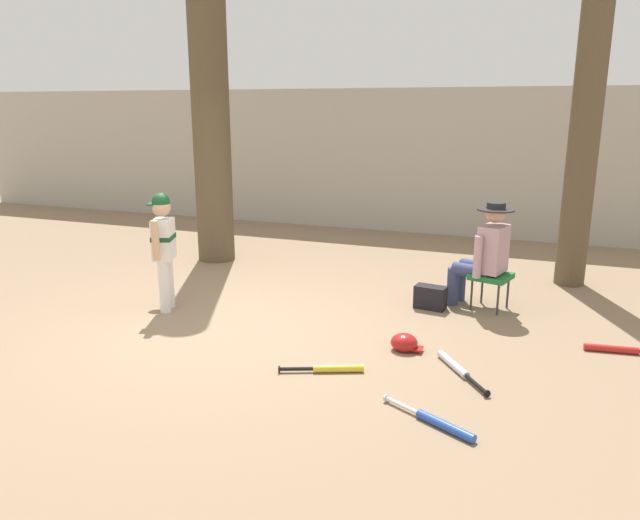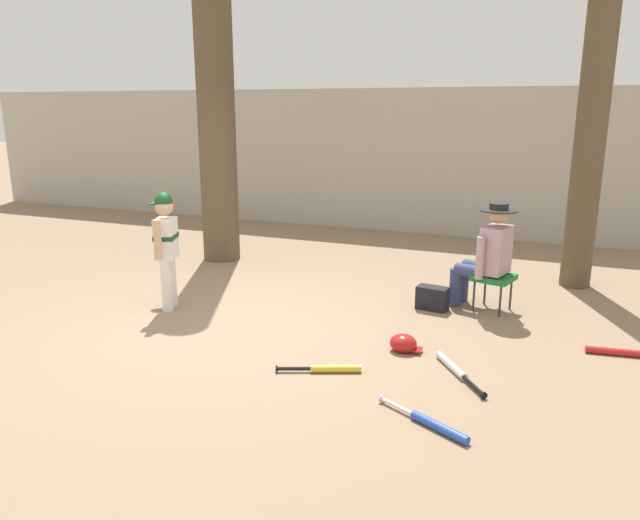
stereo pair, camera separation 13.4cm
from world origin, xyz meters
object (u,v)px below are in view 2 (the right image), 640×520
object	(u,v)px
handbag_beside_stool	(432,298)
bat_red_barrel	(620,352)
batting_helmet_red	(403,344)
bat_yellow_trainer	(329,369)
folding_stool	(494,279)
bat_aluminum_silver	(455,369)
young_ballplayer	(166,243)
bat_blue_youth	(432,424)
tree_near_player	(216,104)
seated_spectator	(487,253)
tree_behind_spectator	(595,91)

from	to	relation	value
handbag_beside_stool	bat_red_barrel	size ratio (longest dim) A/B	0.43
batting_helmet_red	bat_yellow_trainer	bearing A→B (deg)	-124.46
folding_stool	bat_red_barrel	bearing A→B (deg)	-34.62
bat_aluminum_silver	young_ballplayer	bearing A→B (deg)	171.31
handbag_beside_stool	bat_blue_youth	world-z (taller)	handbag_beside_stool
tree_near_player	bat_red_barrel	world-z (taller)	tree_near_player
bat_blue_youth	bat_yellow_trainer	world-z (taller)	same
bat_blue_youth	bat_aluminum_silver	world-z (taller)	same
handbag_beside_stool	bat_red_barrel	distance (m)	1.97
young_ballplayer	bat_aluminum_silver	bearing A→B (deg)	-8.69
seated_spectator	bat_blue_youth	xyz separation A→B (m)	(0.01, -2.78, -0.61)
folding_stool	bat_red_barrel	world-z (taller)	folding_stool
tree_near_player	bat_blue_youth	xyz separation A→B (m)	(3.92, -3.67, -2.19)
bat_red_barrel	batting_helmet_red	size ratio (longest dim) A/B	2.64
young_ballplayer	bat_red_barrel	size ratio (longest dim) A/B	1.65
tree_near_player	seated_spectator	distance (m)	4.31
bat_blue_youth	batting_helmet_red	world-z (taller)	batting_helmet_red
folding_stool	bat_yellow_trainer	world-z (taller)	folding_stool
handbag_beside_stool	batting_helmet_red	xyz separation A→B (m)	(0.00, -1.28, -0.06)
tree_behind_spectator	bat_aluminum_silver	distance (m)	4.04
bat_yellow_trainer	bat_red_barrel	distance (m)	2.68
folding_stool	batting_helmet_red	distance (m)	1.64
handbag_beside_stool	tree_behind_spectator	bearing A→B (deg)	47.34
seated_spectator	bat_red_barrel	size ratio (longest dim) A/B	1.52
tree_near_player	bat_aluminum_silver	world-z (taller)	tree_near_player
tree_behind_spectator	young_ballplayer	size ratio (longest dim) A/B	4.07
handbag_beside_stool	bat_aluminum_silver	xyz separation A→B (m)	(0.52, -1.56, -0.10)
seated_spectator	bat_aluminum_silver	size ratio (longest dim) A/B	1.71
batting_helmet_red	folding_stool	bearing A→B (deg)	67.48
seated_spectator	bat_aluminum_silver	distance (m)	1.90
folding_stool	handbag_beside_stool	world-z (taller)	folding_stool
tree_near_player	tree_behind_spectator	size ratio (longest dim) A/B	0.97
folding_stool	bat_blue_youth	world-z (taller)	folding_stool
batting_helmet_red	bat_red_barrel	bearing A→B (deg)	18.94
bat_blue_youth	tree_near_player	bearing A→B (deg)	136.90
seated_spectator	bat_red_barrel	bearing A→B (deg)	-33.49
bat_yellow_trainer	bat_red_barrel	world-z (taller)	same
tree_behind_spectator	bat_aluminum_silver	bearing A→B (deg)	-106.80
tree_near_player	bat_blue_youth	distance (m)	5.80
bat_yellow_trainer	bat_red_barrel	bearing A→B (deg)	29.63
young_ballplayer	bat_aluminum_silver	distance (m)	3.38
folding_stool	bat_yellow_trainer	xyz separation A→B (m)	(-1.09, -2.18, -0.33)
batting_helmet_red	tree_behind_spectator	bearing A→B (deg)	62.87
bat_red_barrel	batting_helmet_red	xyz separation A→B (m)	(-1.85, -0.64, 0.04)
bat_aluminum_silver	bat_yellow_trainer	size ratio (longest dim) A/B	1.01
bat_blue_youth	bat_red_barrel	world-z (taller)	same
bat_red_barrel	tree_behind_spectator	bearing A→B (deg)	99.66
bat_yellow_trainer	folding_stool	bearing A→B (deg)	63.42
folding_stool	bat_blue_youth	distance (m)	2.78
bat_red_barrel	young_ballplayer	bearing A→B (deg)	-174.79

